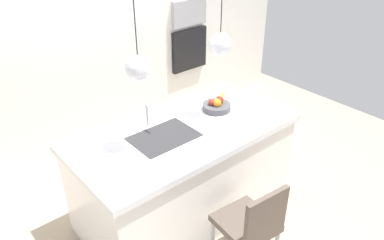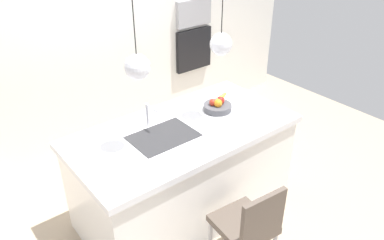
% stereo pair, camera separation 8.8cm
% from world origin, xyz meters
% --- Properties ---
extents(floor, '(6.60, 6.60, 0.00)m').
position_xyz_m(floor, '(0.00, 0.00, 0.00)').
color(floor, tan).
rests_on(floor, ground).
extents(back_wall, '(6.00, 0.10, 2.60)m').
position_xyz_m(back_wall, '(0.00, 1.65, 1.30)').
color(back_wall, silver).
rests_on(back_wall, ground).
extents(kitchen_island, '(2.03, 1.04, 0.95)m').
position_xyz_m(kitchen_island, '(0.00, 0.00, 0.48)').
color(kitchen_island, white).
rests_on(kitchen_island, ground).
extents(sink_basin, '(0.56, 0.40, 0.02)m').
position_xyz_m(sink_basin, '(-0.22, 0.00, 0.95)').
color(sink_basin, '#2D2D30').
rests_on(sink_basin, kitchen_island).
extents(faucet, '(0.02, 0.17, 0.22)m').
position_xyz_m(faucet, '(-0.22, 0.21, 1.09)').
color(faucet, silver).
rests_on(faucet, kitchen_island).
extents(fruit_bowl, '(0.28, 0.27, 0.16)m').
position_xyz_m(fruit_bowl, '(0.47, 0.07, 1.00)').
color(fruit_bowl, '#4C4C51').
rests_on(fruit_bowl, kitchen_island).
extents(microwave, '(0.54, 0.08, 0.34)m').
position_xyz_m(microwave, '(1.38, 1.58, 1.45)').
color(microwave, '#9E9EA3').
rests_on(microwave, back_wall).
extents(oven, '(0.56, 0.08, 0.56)m').
position_xyz_m(oven, '(1.38, 1.58, 0.95)').
color(oven, black).
rests_on(oven, back_wall).
extents(chair_near, '(0.46, 0.49, 0.87)m').
position_xyz_m(chair_near, '(-0.02, -0.88, 0.49)').
color(chair_near, brown).
rests_on(chair_near, ground).
extents(pendant_light_left, '(0.20, 0.20, 0.80)m').
position_xyz_m(pendant_light_left, '(-0.42, 0.00, 1.64)').
color(pendant_light_left, silver).
extents(pendant_light_right, '(0.20, 0.20, 0.80)m').
position_xyz_m(pendant_light_right, '(0.42, 0.00, 1.64)').
color(pendant_light_right, silver).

